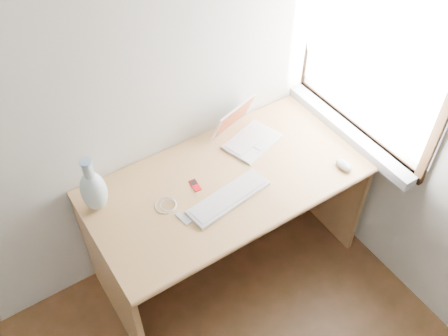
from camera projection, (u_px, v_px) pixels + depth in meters
ceiling at (141, 206)px, 0.09m from camera, size 3.50×3.50×0.04m
window at (369, 55)px, 2.44m from camera, size 0.11×0.99×1.10m
desk at (219, 196)px, 2.78m from camera, size 1.45×0.73×0.77m
laptop at (249, 132)px, 2.74m from camera, size 0.34×0.32×0.20m
external_keyboard at (229, 198)px, 2.46m from camera, size 0.46×0.19×0.02m
mouse at (344, 165)px, 2.61m from camera, size 0.06×0.10×0.04m
ipod at (195, 185)px, 2.53m from camera, size 0.04×0.08×0.01m
cable_coil at (166, 205)px, 2.44m from camera, size 0.11×0.11×0.01m
remote at (183, 218)px, 2.38m from camera, size 0.05×0.09×0.01m
vase at (94, 190)px, 2.34m from camera, size 0.12×0.12×0.32m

